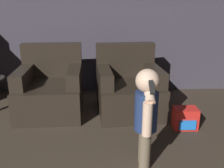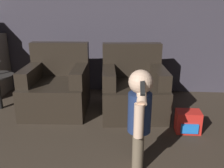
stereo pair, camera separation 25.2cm
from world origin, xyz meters
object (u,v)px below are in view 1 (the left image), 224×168
Objects in this scene: armchair_left at (51,90)px; armchair_right at (128,89)px; person_toddler at (146,112)px; toy_backpack at (185,118)px.

armchair_right is at bearing -2.59° from armchair_left.
armchair_left is at bearing 174.45° from armchair_right.
armchair_right is at bearing -174.10° from person_toddler.
armchair_right is 1.02× the size of person_toddler.
toy_backpack is (0.59, 0.69, -0.41)m from person_toddler.
person_toddler reaches higher than armchair_right.
person_toddler is at bearing -93.81° from armchair_right.
person_toddler is 0.99m from toy_backpack.
toy_backpack is at bearing -46.01° from armchair_right.
person_toddler is (1.07, -1.22, 0.23)m from armchair_left.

